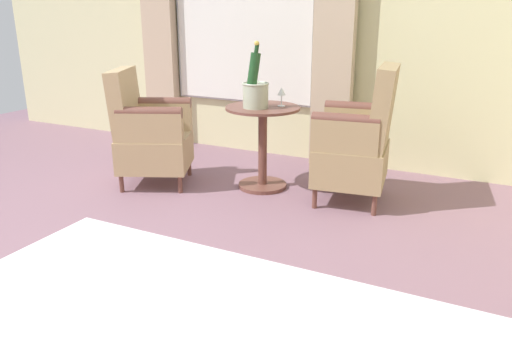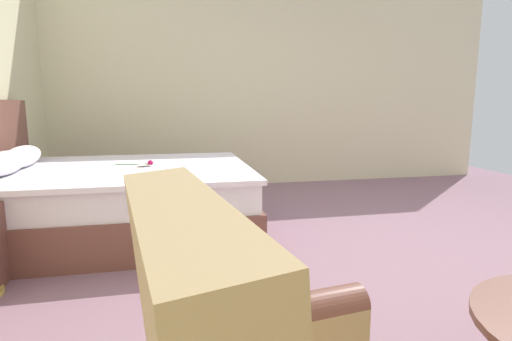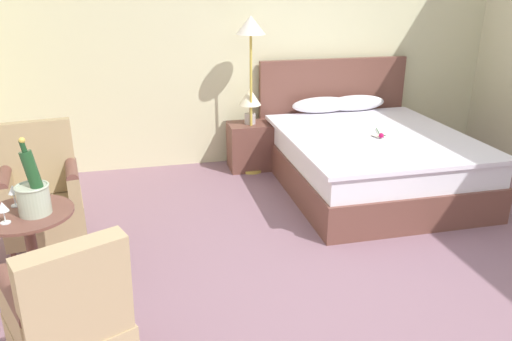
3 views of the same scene
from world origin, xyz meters
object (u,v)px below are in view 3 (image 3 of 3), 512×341
(floor_lamp_brass, at_px, (251,46))
(champagne_bucket, at_px, (33,193))
(bed, at_px, (367,156))
(bedside_lamp, at_px, (250,99))
(armchair_by_window, at_px, (43,196))
(armchair_facing_bed, at_px, (71,321))
(side_table_round, at_px, (33,252))
(wine_glass_near_edge, at_px, (3,208))
(wine_glass_near_bucket, at_px, (13,191))
(nightstand, at_px, (250,146))

(floor_lamp_brass, bearing_deg, champagne_bucket, -131.18)
(bed, distance_m, bedside_lamp, 1.41)
(bedside_lamp, height_order, floor_lamp_brass, floor_lamp_brass)
(armchair_by_window, xyz_separation_m, armchair_facing_bed, (0.37, -1.63, -0.03))
(side_table_round, height_order, armchair_facing_bed, armchair_facing_bed)
(side_table_round, height_order, wine_glass_near_edge, wine_glass_near_edge)
(wine_glass_near_edge, relative_size, armchair_facing_bed, 0.15)
(bed, height_order, side_table_round, bed)
(bedside_lamp, distance_m, champagne_bucket, 2.90)
(side_table_round, bearing_deg, bed, 24.78)
(bedside_lamp, distance_m, floor_lamp_brass, 0.59)
(floor_lamp_brass, height_order, wine_glass_near_bucket, floor_lamp_brass)
(nightstand, distance_m, armchair_facing_bed, 3.45)
(nightstand, bearing_deg, armchair_facing_bed, -117.87)
(bedside_lamp, relative_size, armchair_by_window, 0.40)
(floor_lamp_brass, bearing_deg, side_table_round, -132.65)
(side_table_round, xyz_separation_m, wine_glass_near_bucket, (-0.08, 0.12, 0.39))
(wine_glass_near_bucket, height_order, armchair_by_window, armchair_by_window)
(side_table_round, xyz_separation_m, wine_glass_near_edge, (-0.09, -0.13, 0.38))
(bed, distance_m, champagne_bucket, 3.29)
(nightstand, bearing_deg, wine_glass_near_bucket, -134.47)
(wine_glass_near_edge, bearing_deg, bedside_lamp, 48.68)
(wine_glass_near_bucket, height_order, armchair_facing_bed, armchair_facing_bed)
(side_table_round, distance_m, armchair_facing_bed, 0.93)
(bedside_lamp, distance_m, armchair_by_window, 2.46)
(wine_glass_near_edge, distance_m, armchair_by_window, 0.94)
(wine_glass_near_edge, relative_size, armchair_by_window, 0.14)
(nightstand, bearing_deg, bed, -36.76)
(side_table_round, relative_size, armchair_facing_bed, 0.70)
(bedside_lamp, relative_size, wine_glass_near_bucket, 2.74)
(side_table_round, height_order, armchair_by_window, armchair_by_window)
(bedside_lamp, distance_m, armchair_facing_bed, 3.47)
(bedside_lamp, bearing_deg, wine_glass_near_edge, -131.32)
(wine_glass_near_bucket, bearing_deg, armchair_facing_bed, -67.52)
(nightstand, xyz_separation_m, armchair_facing_bed, (-1.61, -3.05, 0.16))
(bedside_lamp, bearing_deg, nightstand, 0.00)
(wine_glass_near_bucket, bearing_deg, bed, 22.29)
(wine_glass_near_bucket, bearing_deg, side_table_round, -56.73)
(side_table_round, height_order, wine_glass_near_bucket, wine_glass_near_bucket)
(nightstand, height_order, armchair_facing_bed, armchair_facing_bed)
(wine_glass_near_bucket, xyz_separation_m, armchair_facing_bed, (0.41, -0.99, -0.34))
(nightstand, height_order, side_table_round, side_table_round)
(bed, relative_size, armchair_facing_bed, 2.32)
(floor_lamp_brass, distance_m, side_table_round, 3.03)
(nightstand, relative_size, wine_glass_near_edge, 3.84)
(nightstand, relative_size, wine_glass_near_bucket, 3.62)
(armchair_facing_bed, bearing_deg, armchair_by_window, 102.84)
(champagne_bucket, bearing_deg, armchair_facing_bed, -72.85)
(champagne_bucket, distance_m, wine_glass_near_bucket, 0.22)
(bed, xyz_separation_m, champagne_bucket, (-2.93, -1.42, 0.47))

